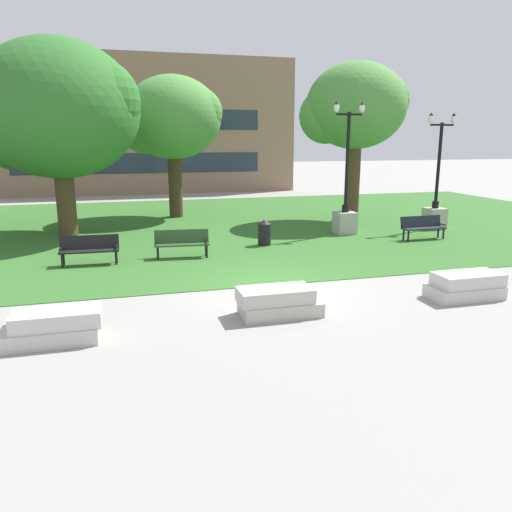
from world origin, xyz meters
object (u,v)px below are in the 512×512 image
concrete_block_center (54,327)px  trash_bin (264,232)px  lamp_post_center (435,206)px  lamp_post_right (345,208)px  concrete_block_left (278,302)px  park_bench_near_left (89,248)px  park_bench_near_right (182,242)px  concrete_block_right (466,286)px  park_bench_far_left (423,226)px

concrete_block_center → trash_bin: (6.50, 7.59, 0.20)m
lamp_post_center → lamp_post_right: size_ratio=0.93×
concrete_block_center → concrete_block_left: size_ratio=1.01×
concrete_block_left → trash_bin: (1.81, 7.31, 0.20)m
concrete_block_left → lamp_post_right: 10.42m
concrete_block_center → lamp_post_center: (14.72, 9.03, 0.72)m
concrete_block_center → lamp_post_right: lamp_post_right is taller
concrete_block_left → park_bench_near_left: 7.38m
lamp_post_right → park_bench_near_left: bearing=-165.0°
concrete_block_left → lamp_post_right: bearing=56.7°
park_bench_near_right → concrete_block_center: bearing=-117.1°
trash_bin → concrete_block_center: bearing=-130.6°
concrete_block_center → park_bench_near_right: 7.27m
park_bench_near_right → lamp_post_center: 11.70m
park_bench_near_left → lamp_post_right: size_ratio=0.34×
concrete_block_center → concrete_block_right: 9.60m
concrete_block_center → park_bench_near_right: size_ratio=1.02×
park_bench_near_right → lamp_post_right: size_ratio=0.35×
lamp_post_center → park_bench_far_left: bearing=-133.8°
lamp_post_right → trash_bin: (-3.89, -1.37, -0.58)m
concrete_block_left → lamp_post_right: lamp_post_right is taller
lamp_post_center → park_bench_near_right: bearing=-167.4°
concrete_block_right → park_bench_far_left: (3.23, 6.82, 0.23)m
lamp_post_center → lamp_post_right: 4.33m
concrete_block_center → concrete_block_right: (9.59, 0.23, 0.00)m
park_bench_far_left → trash_bin: 6.35m
park_bench_near_left → trash_bin: (6.12, 1.32, -0.04)m
park_bench_near_left → lamp_post_center: 14.61m
park_bench_near_right → park_bench_far_left: bearing=3.5°
concrete_block_right → lamp_post_right: (0.80, 8.73, 0.78)m
concrete_block_center → concrete_block_right: same height
concrete_block_center → trash_bin: trash_bin is taller
concrete_block_left → park_bench_near_right: 6.36m
lamp_post_right → concrete_block_left: bearing=-123.3°
concrete_block_right → lamp_post_right: bearing=84.8°
park_bench_far_left → concrete_block_left: bearing=-140.2°
park_bench_near_left → park_bench_far_left: 12.46m
concrete_block_center → park_bench_near_right: park_bench_near_right is taller
lamp_post_center → concrete_block_center: bearing=-148.5°
concrete_block_center → park_bench_far_left: size_ratio=1.03×
concrete_block_right → trash_bin: (-3.09, 7.35, 0.20)m
park_bench_near_left → park_bench_far_left: same height
park_bench_near_left → lamp_post_right: lamp_post_right is taller
park_bench_near_right → lamp_post_center: bearing=12.6°
park_bench_near_right → park_bench_far_left: 9.53m
park_bench_near_left → park_bench_far_left: bearing=3.6°
concrete_block_center → park_bench_far_left: 14.64m
concrete_block_right → lamp_post_right: size_ratio=0.34×
concrete_block_center → park_bench_near_right: (3.31, 6.47, 0.23)m
concrete_block_left → lamp_post_center: 13.34m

